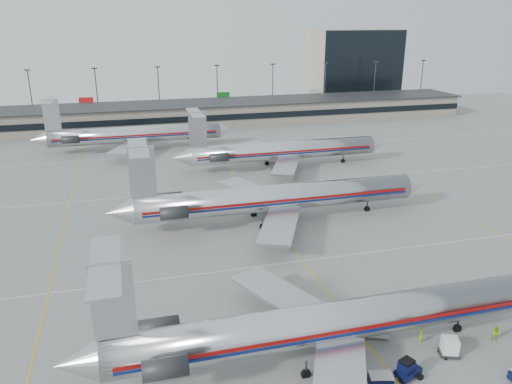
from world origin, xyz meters
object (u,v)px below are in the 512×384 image
object	(u,v)px
jet_second_row	(272,198)
tug_center	(408,370)
uld_container	(450,347)
belt_loader	(369,330)
jet_foreground	(319,324)

from	to	relation	value
jet_second_row	tug_center	xyz separation A→B (m)	(1.09, -36.16, -2.90)
uld_container	belt_loader	size ratio (longest dim) A/B	0.44
uld_container	jet_second_row	bearing A→B (deg)	121.38
jet_second_row	uld_container	bearing A→B (deg)	-79.55
jet_second_row	belt_loader	distance (m)	30.00
belt_loader	tug_center	bearing A→B (deg)	-64.59
tug_center	uld_container	xyz separation A→B (m)	(5.26, 1.71, 0.05)
jet_second_row	uld_container	distance (m)	35.15
jet_foreground	jet_second_row	size ratio (longest dim) A/B	0.93
jet_foreground	uld_container	xyz separation A→B (m)	(11.58, -2.96, -2.58)
uld_container	belt_loader	bearing A→B (deg)	161.17
tug_center	belt_loader	size ratio (longest dim) A/B	0.55
jet_foreground	tug_center	size ratio (longest dim) A/B	18.14
jet_second_row	tug_center	size ratio (longest dim) A/B	19.58
tug_center	uld_container	world-z (taller)	tug_center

